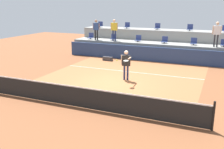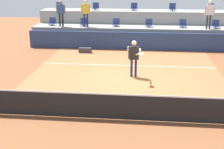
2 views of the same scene
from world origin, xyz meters
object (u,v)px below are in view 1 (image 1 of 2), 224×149
tennis_ball (117,60)px  equipment_bag (108,59)px  stadium_chair_lower_far_left (91,36)px  spectator_in_white (217,32)px  stadium_chair_lower_left (113,38)px  stadium_chair_lower_right (194,42)px  stadium_chair_upper_center (157,27)px  stadium_chair_lower_far_right (224,44)px  stadium_chair_lower_mid_right (165,40)px  stadium_chair_upper_left (127,26)px  stadium_chair_upper_far_left (100,25)px  stadium_chair_upper_right (190,28)px  stadium_chair_lower_mid_left (138,39)px  tennis_player (126,62)px  spectator_in_grey (96,28)px  spectator_leaning_on_rail (114,28)px

tennis_ball → equipment_bag: (-3.25, 6.14, -1.36)m
stadium_chair_lower_far_left → spectator_in_white: spectator_in_white is taller
stadium_chair_lower_left → stadium_chair_lower_right: 6.46m
stadium_chair_upper_center → stadium_chair_lower_far_right: bearing=-18.8°
stadium_chair_lower_mid_right → stadium_chair_lower_far_left: bearing=180.0°
stadium_chair_lower_left → tennis_ball: size_ratio=7.65×
stadium_chair_upper_left → stadium_chair_lower_right: bearing=-16.9°
stadium_chair_lower_right → tennis_ball: 8.86m
stadium_chair_lower_far_left → stadium_chair_upper_far_left: 1.99m
stadium_chair_upper_center → stadium_chair_upper_right: 2.64m
stadium_chair_upper_left → stadium_chair_upper_center: bearing=0.0°
stadium_chair_lower_mid_left → stadium_chair_lower_far_left: bearing=180.0°
stadium_chair_lower_mid_left → tennis_player: stadium_chair_lower_mid_left is taller
tennis_ball → spectator_in_white: bearing=62.3°
stadium_chair_lower_mid_left → stadium_chair_upper_center: size_ratio=1.00×
stadium_chair_lower_left → stadium_chair_upper_right: bearing=17.0°
stadium_chair_lower_left → spectator_in_grey: size_ratio=0.31×
tennis_player → spectator_in_white: spectator_in_white is taller
spectator_in_white → stadium_chair_lower_mid_left: bearing=176.2°
stadium_chair_lower_far_left → stadium_chair_upper_right: size_ratio=1.00×
stadium_chair_upper_left → spectator_in_white: size_ratio=0.30×
stadium_chair_upper_center → spectator_leaning_on_rail: bearing=-144.1°
stadium_chair_lower_mid_left → spectator_in_grey: size_ratio=0.31×
stadium_chair_lower_far_left → spectator_in_grey: (0.73, -0.38, 0.79)m
stadium_chair_lower_far_left → spectator_leaning_on_rail: size_ratio=0.30×
spectator_leaning_on_rail → stadium_chair_upper_center: bearing=35.9°
stadium_chair_lower_mid_right → stadium_chair_upper_left: size_ratio=1.00×
stadium_chair_lower_mid_right → stadium_chair_lower_far_right: bearing=0.0°
stadium_chair_lower_left → stadium_chair_lower_far_left: bearing=180.0°
stadium_chair_lower_mid_left → stadium_chair_lower_far_right: bearing=0.0°
stadium_chair_lower_far_left → stadium_chair_upper_left: bearing=34.0°
spectator_in_grey → tennis_ball: size_ratio=24.65×
tennis_player → equipment_bag: size_ratio=2.24×
spectator_in_white → stadium_chair_lower_far_left: bearing=177.8°
stadium_chair_lower_mid_left → spectator_in_white: spectator_in_white is taller
stadium_chair_upper_far_left → stadium_chair_lower_mid_left: bearing=-23.0°
stadium_chair_lower_far_right → spectator_in_white: size_ratio=0.30×
stadium_chair_upper_center → stadium_chair_upper_right: (2.64, 0.00, 0.00)m
stadium_chair_lower_mid_right → stadium_chair_upper_left: 4.25m
stadium_chair_lower_right → equipment_bag: (-5.96, -2.29, -1.31)m
stadium_chair_lower_mid_left → stadium_chair_upper_center: (1.09, 1.80, 0.85)m
stadium_chair_upper_left → spectator_in_grey: spectator_in_grey is taller
spectator_leaning_on_rail → stadium_chair_lower_far_right: bearing=2.7°
stadium_chair_lower_right → tennis_ball: size_ratio=7.65×
tennis_ball → stadium_chair_lower_right: bearing=72.2°
stadium_chair_lower_mid_left → tennis_player: size_ratio=0.31×
stadium_chair_lower_mid_left → tennis_player: (1.43, -6.68, -0.42)m
stadium_chair_lower_mid_right → stadium_chair_upper_left: (-3.75, 1.80, 0.85)m
stadium_chair_lower_mid_right → equipment_bag: size_ratio=0.68×
stadium_chair_lower_far_left → equipment_bag: (2.62, -2.29, -1.31)m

